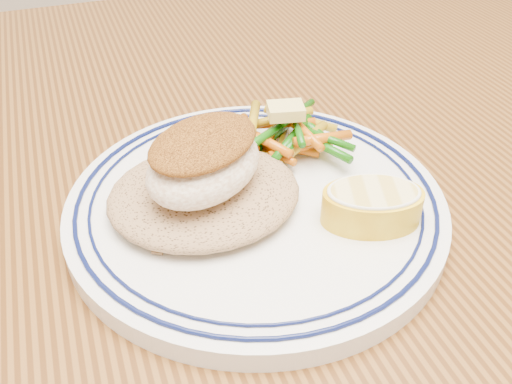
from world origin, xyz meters
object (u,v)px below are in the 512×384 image
object	(u,v)px
dining_table	(287,256)
vegetable_pile	(283,135)
lemon_wedge	(372,204)
fish_fillet	(204,160)
rice_pilaf	(204,190)
plate	(256,204)

from	to	relation	value
dining_table	vegetable_pile	size ratio (longest dim) A/B	14.54
lemon_wedge	fish_fillet	bearing A→B (deg)	153.76
fish_fillet	rice_pilaf	bearing A→B (deg)	88.77
fish_fillet	dining_table	bearing A→B (deg)	29.57
dining_table	fish_fillet	distance (m)	0.18
rice_pilaf	fish_fillet	world-z (taller)	fish_fillet
rice_pilaf	vegetable_pile	distance (m)	0.09
dining_table	rice_pilaf	xyz separation A→B (m)	(-0.08, -0.04, 0.12)
plate	rice_pilaf	world-z (taller)	rice_pilaf
vegetable_pile	fish_fillet	bearing A→B (deg)	-146.52
fish_fillet	vegetable_pile	distance (m)	0.09
plate	fish_fillet	distance (m)	0.06
rice_pilaf	lemon_wedge	xyz separation A→B (m)	(0.10, -0.05, 0.00)
plate	lemon_wedge	world-z (taller)	lemon_wedge
dining_table	fish_fillet	bearing A→B (deg)	-150.43
dining_table	rice_pilaf	bearing A→B (deg)	-153.42
plate	vegetable_pile	bearing A→B (deg)	50.86
rice_pilaf	fish_fillet	bearing A→B (deg)	-91.23
rice_pilaf	lemon_wedge	world-z (taller)	same
lemon_wedge	vegetable_pile	bearing A→B (deg)	102.69
dining_table	rice_pilaf	distance (m)	0.15
dining_table	fish_fillet	world-z (taller)	fish_fillet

